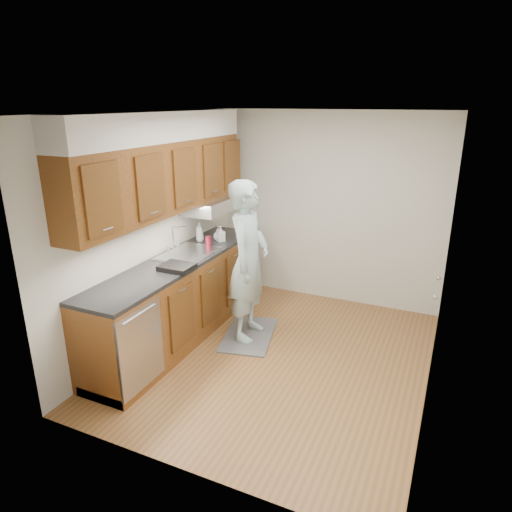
% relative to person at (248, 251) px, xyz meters
% --- Properties ---
extents(floor, '(3.50, 3.50, 0.00)m').
position_rel_person_xyz_m(floor, '(0.49, -0.31, -1.04)').
color(floor, brown).
rests_on(floor, ground).
extents(ceiling, '(3.50, 3.50, 0.00)m').
position_rel_person_xyz_m(ceiling, '(0.49, -0.31, 1.46)').
color(ceiling, white).
rests_on(ceiling, wall_left).
extents(wall_left, '(0.02, 3.50, 2.50)m').
position_rel_person_xyz_m(wall_left, '(-1.01, -0.31, 0.21)').
color(wall_left, beige).
rests_on(wall_left, floor).
extents(wall_right, '(0.02, 3.50, 2.50)m').
position_rel_person_xyz_m(wall_right, '(1.99, -0.31, 0.21)').
color(wall_right, beige).
rests_on(wall_right, floor).
extents(wall_back, '(3.00, 0.02, 2.50)m').
position_rel_person_xyz_m(wall_back, '(0.49, 1.44, 0.21)').
color(wall_back, beige).
rests_on(wall_back, floor).
extents(counter, '(0.64, 2.80, 1.30)m').
position_rel_person_xyz_m(counter, '(-0.71, -0.31, -0.55)').
color(counter, brown).
rests_on(counter, floor).
extents(upper_cabinets, '(0.47, 2.80, 1.21)m').
position_rel_person_xyz_m(upper_cabinets, '(-0.84, -0.26, 0.91)').
color(upper_cabinets, brown).
rests_on(upper_cabinets, wall_left).
extents(closet_door, '(0.02, 1.22, 2.05)m').
position_rel_person_xyz_m(closet_door, '(1.98, -0.01, -0.02)').
color(closet_door, white).
rests_on(closet_door, wall_right).
extents(floor_mat, '(0.73, 1.01, 0.02)m').
position_rel_person_xyz_m(floor_mat, '(-0.00, 0.00, -1.03)').
color(floor_mat, slate).
rests_on(floor_mat, floor).
extents(person, '(0.54, 0.76, 2.05)m').
position_rel_person_xyz_m(person, '(0.00, 0.00, 0.00)').
color(person, '#A2C1C5').
rests_on(person, floor_mat).
extents(soap_bottle_a, '(0.13, 0.13, 0.25)m').
position_rel_person_xyz_m(soap_bottle_a, '(-0.85, 0.39, 0.02)').
color(soap_bottle_a, silver).
rests_on(soap_bottle_a, counter).
extents(soap_bottle_b, '(0.13, 0.13, 0.20)m').
position_rel_person_xyz_m(soap_bottle_b, '(-0.60, 0.47, -0.00)').
color(soap_bottle_b, silver).
rests_on(soap_bottle_b, counter).
extents(soap_bottle_c, '(0.15, 0.15, 0.15)m').
position_rel_person_xyz_m(soap_bottle_c, '(-0.66, 0.51, -0.02)').
color(soap_bottle_c, silver).
rests_on(soap_bottle_c, counter).
extents(soda_can, '(0.09, 0.09, 0.13)m').
position_rel_person_xyz_m(soda_can, '(-0.63, 0.22, -0.03)').
color(soda_can, '#A71C34').
rests_on(soda_can, counter).
extents(dish_rack, '(0.34, 0.29, 0.05)m').
position_rel_person_xyz_m(dish_rack, '(-0.54, -0.59, -0.07)').
color(dish_rack, black).
rests_on(dish_rack, counter).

